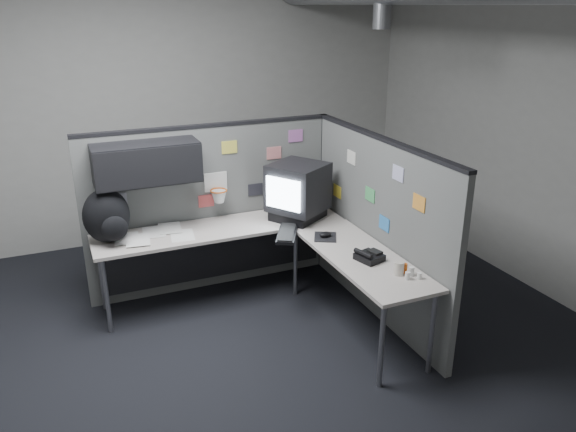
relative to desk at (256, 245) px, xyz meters
name	(u,v)px	position (x,y,z in m)	size (l,w,h in m)	color
room	(338,86)	(0.41, -0.70, 1.48)	(5.62, 5.62, 3.22)	black
partition_back	(196,194)	(-0.40, 0.53, 0.38)	(2.44, 0.42, 1.63)	#5B5D5B
partition_right	(377,227)	(0.95, -0.49, 0.21)	(0.07, 2.23, 1.63)	#5B5D5B
desk	(256,245)	(0.00, 0.00, 0.00)	(2.31, 2.11, 0.73)	#BAB0A7
monitor	(298,191)	(0.50, 0.21, 0.39)	(0.65, 0.65, 0.54)	black
keyboard	(287,233)	(0.24, -0.15, 0.14)	(0.35, 0.47, 0.04)	black
mouse	(325,235)	(0.53, -0.32, 0.13)	(0.28, 0.30, 0.05)	black
phone	(369,256)	(0.64, -0.88, 0.15)	(0.22, 0.24, 0.09)	black
bottles	(410,272)	(0.78, -1.25, 0.15)	(0.13, 0.16, 0.08)	silver
cup	(399,268)	(0.72, -1.19, 0.17)	(0.08, 0.08, 0.10)	beige
papers	(154,235)	(-0.85, 0.32, 0.12)	(0.70, 0.51, 0.01)	white
backpack	(107,217)	(-1.23, 0.31, 0.35)	(0.41, 0.38, 0.48)	black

